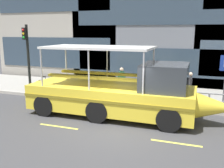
{
  "coord_description": "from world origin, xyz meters",
  "views": [
    {
      "loc": [
        3.0,
        -9.37,
        3.93
      ],
      "look_at": [
        -1.11,
        2.33,
        1.3
      ],
      "focal_mm": 40.3,
      "sensor_mm": 36.0,
      "label": 1
    }
  ],
  "objects": [
    {
      "name": "sidewalk",
      "position": [
        0.0,
        5.6,
        0.09
      ],
      "size": [
        32.0,
        4.8,
        0.18
      ],
      "primitive_type": "cube",
      "color": "#99968E",
      "rests_on": "ground_plane"
    },
    {
      "name": "traffic_light_pole",
      "position": [
        -7.18,
        3.69,
        2.68
      ],
      "size": [
        0.24,
        0.46,
        4.13
      ],
      "color": "black",
      "rests_on": "sidewalk"
    },
    {
      "name": "pedestrian_mid_left",
      "position": [
        -1.31,
        4.63,
        1.17
      ],
      "size": [
        0.46,
        0.26,
        1.64
      ],
      "color": "black",
      "rests_on": "sidewalk"
    },
    {
      "name": "lane_centreline",
      "position": [
        -0.0,
        -0.75,
        0.0
      ],
      "size": [
        25.8,
        0.12,
        0.01
      ],
      "color": "#DBD64C",
      "rests_on": "ground_plane"
    },
    {
      "name": "pedestrian_near_bow",
      "position": [
        2.58,
        4.95,
        1.09
      ],
      "size": [
        0.21,
        0.44,
        1.52
      ],
      "color": "black",
      "rests_on": "sidewalk"
    },
    {
      "name": "duck_tour_boat",
      "position": [
        -0.3,
        1.4,
        1.09
      ],
      "size": [
        9.57,
        2.63,
        3.23
      ],
      "color": "yellow",
      "rests_on": "ground_plane"
    },
    {
      "name": "curb_edge",
      "position": [
        0.0,
        3.11,
        0.09
      ],
      "size": [
        32.0,
        0.18,
        0.18
      ],
      "primitive_type": "cube",
      "color": "#B2ADA3",
      "rests_on": "ground_plane"
    },
    {
      "name": "ground_plane",
      "position": [
        0.0,
        0.0,
        0.0
      ],
      "size": [
        120.0,
        120.0,
        0.0
      ],
      "primitive_type": "plane",
      "color": "#3D3D3F"
    },
    {
      "name": "curb_guardrail",
      "position": [
        -0.3,
        3.45,
        0.71
      ],
      "size": [
        11.65,
        0.09,
        0.78
      ],
      "color": "gray",
      "rests_on": "sidewalk"
    },
    {
      "name": "leaned_bicycle",
      "position": [
        -5.94,
        3.82,
        0.56
      ],
      "size": [
        1.74,
        0.46,
        0.96
      ],
      "color": "black",
      "rests_on": "sidewalk"
    }
  ]
}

